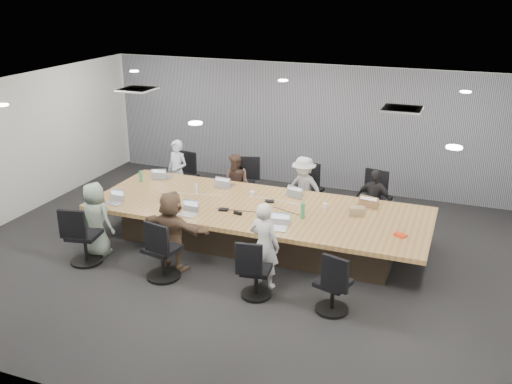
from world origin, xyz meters
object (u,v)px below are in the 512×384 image
(conference_table, at_px, (258,224))
(laptop_4, at_px, (114,203))
(chair_3, at_px, (376,203))
(laptop_0, at_px, (165,177))
(person_4, at_px, (96,219))
(laptop_5, at_px, (188,215))
(person_0, at_px, (178,172))
(person_3, at_px, (373,201))
(chair_5, at_px, (162,254))
(laptop_2, at_px, (295,194))
(person_2, at_px, (303,189))
(laptop_3, at_px, (368,204))
(bottle_green_left, at_px, (141,176))
(chair_2, at_px, (308,194))
(chair_4, at_px, (85,239))
(person_1, at_px, (236,183))
(laptop_1, at_px, (225,185))
(mug_brown, at_px, (117,192))
(person_5, at_px, (172,231))
(snack_packet, at_px, (401,235))
(chair_0, at_px, (186,181))
(laptop_6, at_px, (276,228))
(chair_7, at_px, (333,288))
(person_6, at_px, (264,245))
(bottle_clear, at_px, (196,189))
(bottle_green_right, at_px, (303,211))
(canvas_bag, at_px, (357,211))
(stapler, at_px, (238,213))
(chair_6, at_px, (256,274))

(conference_table, relative_size, laptop_4, 20.67)
(chair_3, relative_size, laptop_0, 2.81)
(person_4, bearing_deg, laptop_5, -152.26)
(person_0, distance_m, person_3, 4.16)
(chair_5, distance_m, laptop_2, 2.90)
(person_2, distance_m, person_3, 1.37)
(laptop_3, xyz_separation_m, bottle_green_left, (-4.46, -0.39, 0.10))
(chair_2, bearing_deg, chair_4, 61.34)
(laptop_0, relative_size, person_1, 0.26)
(chair_3, relative_size, chair_4, 1.03)
(laptop_1, bearing_deg, person_0, -18.57)
(conference_table, xyz_separation_m, mug_brown, (-2.65, -0.41, 0.39))
(conference_table, distance_m, person_5, 1.69)
(laptop_3, xyz_separation_m, person_4, (-4.29, -2.15, -0.09))
(person_2, bearing_deg, person_4, -124.42)
(person_3, bearing_deg, chair_5, -120.06)
(person_2, distance_m, snack_packet, 2.71)
(chair_0, distance_m, laptop_3, 4.27)
(laptop_6, bearing_deg, chair_7, -43.88)
(laptop_4, bearing_deg, chair_0, 90.70)
(person_2, height_order, laptop_5, person_2)
(chair_2, xyz_separation_m, chair_4, (-2.91, -3.40, -0.01))
(chair_7, distance_m, person_6, 1.27)
(person_6, relative_size, bottle_clear, 6.79)
(mug_brown, bearing_deg, laptop_5, -13.09)
(person_5, height_order, bottle_green_right, person_5)
(laptop_1, relative_size, canvas_bag, 1.20)
(person_0, bearing_deg, person_2, 13.65)
(person_6, bearing_deg, chair_5, 23.48)
(laptop_0, bearing_deg, person_0, -104.57)
(person_2, relative_size, bottle_clear, 6.42)
(canvas_bag, relative_size, snack_packet, 1.45)
(bottle_green_right, bearing_deg, laptop_5, -162.83)
(person_3, bearing_deg, stapler, -125.22)
(laptop_3, relative_size, bottle_green_right, 1.29)
(chair_2, distance_m, laptop_6, 2.53)
(person_2, xyz_separation_m, stapler, (-0.63, -1.82, 0.11))
(person_0, height_order, person_2, person_0)
(laptop_3, distance_m, person_4, 4.80)
(stapler, bearing_deg, chair_2, 81.87)
(chair_6, relative_size, person_0, 0.54)
(chair_4, height_order, person_1, person_1)
(conference_table, relative_size, laptop_5, 19.39)
(person_0, xyz_separation_m, bottle_green_right, (3.23, -1.57, 0.18))
(laptop_0, relative_size, laptop_3, 0.91)
(person_0, bearing_deg, chair_6, -32.21)
(laptop_1, relative_size, person_4, 0.24)
(chair_3, distance_m, chair_5, 4.40)
(person_2, bearing_deg, chair_6, -73.92)
(mug_brown, xyz_separation_m, canvas_bag, (4.36, 0.66, 0.02))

